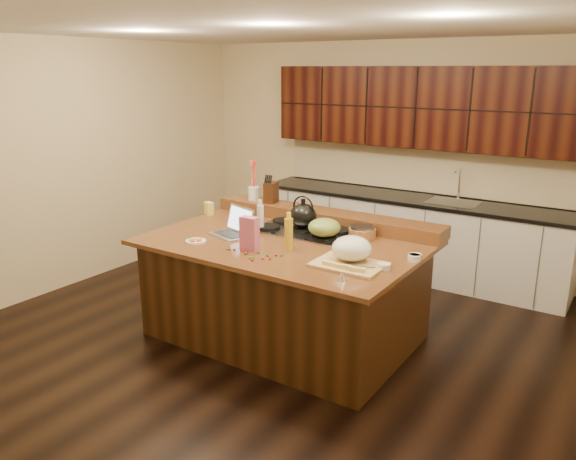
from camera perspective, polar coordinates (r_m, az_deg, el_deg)
The scene contains 36 objects.
room at distance 4.83m, azimuth -0.33°, elevation 3.86°, with size 5.52×5.02×2.72m.
island at distance 5.09m, azimuth -0.31°, elevation -5.94°, with size 2.40×1.60×0.92m.
back_ledge at distance 5.49m, azimuth 3.76°, elevation 1.37°, with size 2.40×0.30×0.12m, color black.
cooktop at distance 5.17m, azimuth 1.53°, elevation -0.05°, with size 0.92×0.52×0.05m.
back_counter at distance 6.71m, azimuth 12.54°, elevation 3.76°, with size 3.70×0.66×2.40m.
kettle at distance 5.13m, azimuth 1.54°, elevation 1.46°, with size 0.25×0.25×0.22m, color black.
green_bowl at distance 4.89m, azimuth 3.71°, elevation 0.27°, with size 0.28×0.28×0.16m, color olive.
laptop at distance 5.10m, azimuth -5.48°, elevation 0.24°, with size 0.42×0.37×0.25m.
oil_bottle at distance 4.63m, azimuth 0.08°, elevation -0.43°, with size 0.07×0.07×0.27m, color gold.
vinegar_bottle at distance 5.17m, azimuth -2.82°, elevation 1.20°, with size 0.06×0.06×0.25m, color silver.
wooden_tray at distance 4.34m, azimuth 6.41°, elevation -2.24°, with size 0.53×0.43×0.22m.
ramekin_a at distance 4.28m, azimuth 9.72°, elevation -3.68°, with size 0.10×0.10×0.04m, color white.
ramekin_b at distance 4.54m, azimuth 12.77°, elevation -2.66°, with size 0.10×0.10×0.04m, color white.
ramekin_c at distance 4.52m, azimuth 12.70°, elevation -2.75°, with size 0.10×0.10×0.04m, color white.
strainer_bowl at distance 5.02m, azimuth 7.55°, elevation -0.33°, with size 0.24×0.24×0.09m, color #996B3F.
kitchen_timer at distance 4.01m, azimuth 5.52°, elevation -4.68°, with size 0.08×0.08×0.07m, color silver.
pink_bag at distance 4.64m, azimuth -3.94°, elevation -0.36°, with size 0.15×0.08×0.28m, color #BE597F.
candy_plate at distance 4.95m, azimuth -9.36°, elevation -1.11°, with size 0.18×0.18×0.01m, color white.
package_box at distance 5.83m, azimuth -8.05°, elevation 2.18°, with size 0.09×0.07×0.13m, color #E4D250.
utensil_crock at distance 5.92m, azimuth -3.49°, elevation 3.76°, with size 0.12×0.12×0.14m, color white.
knife_block at distance 5.79m, azimuth -1.73°, elevation 3.84°, with size 0.11×0.17×0.21m, color black.
gumdrop_0 at distance 4.68m, azimuth -5.94°, elevation -1.96°, with size 0.02×0.02×0.02m, color red.
gumdrop_1 at distance 4.58m, azimuth -2.99°, elevation -2.31°, with size 0.02×0.02×0.02m, color #198C26.
gumdrop_2 at distance 4.67m, azimuth -5.48°, elevation -1.97°, with size 0.02×0.02×0.02m, color red.
gumdrop_3 at distance 4.50m, azimuth -0.69°, elevation -2.60°, with size 0.02×0.02×0.02m, color #198C26.
gumdrop_4 at distance 4.44m, azimuth -2.60°, elevation -2.91°, with size 0.02×0.02×0.02m, color red.
gumdrop_5 at distance 4.45m, azimuth -3.55°, elevation -2.86°, with size 0.02×0.02×0.02m, color #198C26.
gumdrop_6 at distance 4.41m, azimuth -3.65°, elevation -3.04°, with size 0.02×0.02×0.02m, color red.
gumdrop_7 at distance 4.46m, azimuth -3.88°, elevation -2.82°, with size 0.02×0.02×0.02m, color #198C26.
gumdrop_8 at distance 4.43m, azimuth -1.84°, elevation -2.94°, with size 0.02×0.02×0.02m, color red.
gumdrop_9 at distance 4.51m, azimuth -2.11°, elevation -2.60°, with size 0.02×0.02×0.02m, color #198C26.
gumdrop_10 at distance 4.57m, azimuth -4.26°, elevation -2.35°, with size 0.02×0.02×0.02m, color red.
gumdrop_11 at distance 4.56m, azimuth -4.35°, elevation -2.39°, with size 0.02×0.02×0.02m, color #198C26.
gumdrop_12 at distance 4.63m, azimuth -4.59°, elevation -2.11°, with size 0.02×0.02×0.02m, color red.
gumdrop_13 at distance 4.69m, azimuth -6.21°, elevation -1.94°, with size 0.02×0.02×0.02m, color #198C26.
gumdrop_14 at distance 4.51m, azimuth -1.21°, elevation -2.57°, with size 0.02×0.02×0.02m, color red.
Camera 1 is at (2.63, -3.91, 2.37)m, focal length 35.00 mm.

